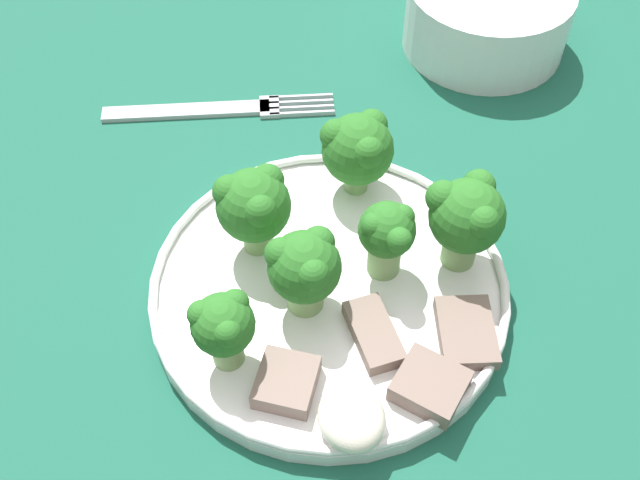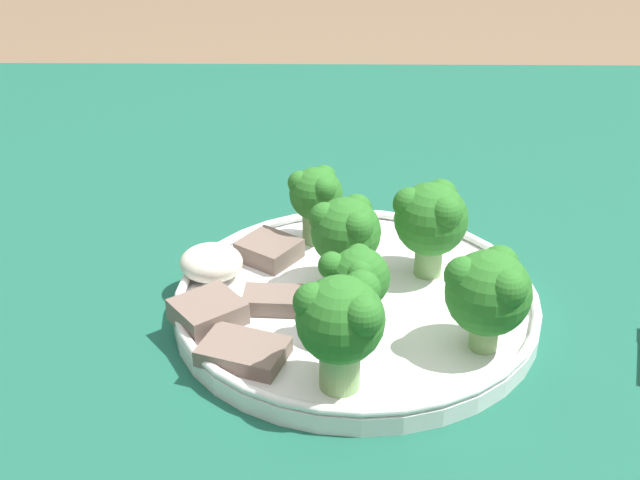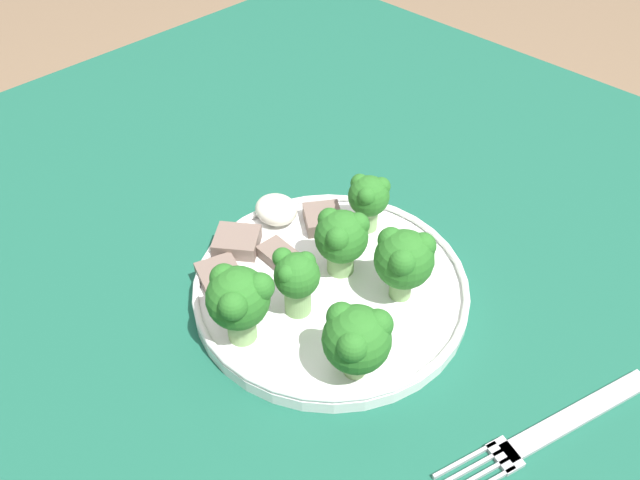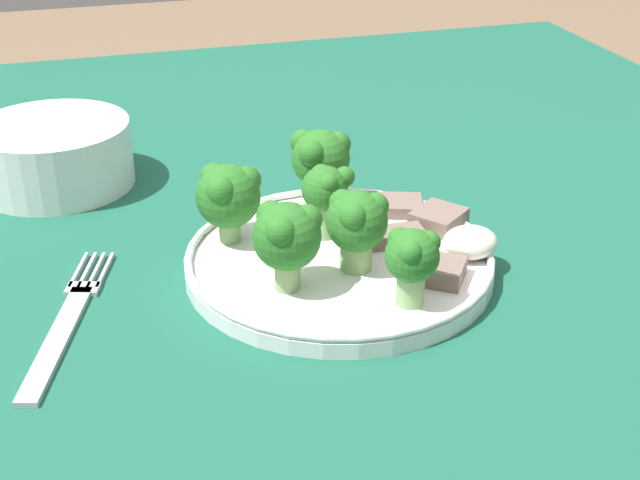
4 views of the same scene
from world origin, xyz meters
name	(u,v)px [view 2 (image 2 of 4)]	position (x,y,z in m)	size (l,w,h in m)	color
dinner_plate	(349,303)	(0.00, -0.06, 0.72)	(0.23, 0.23, 0.02)	white
broccoli_floret_near_rim_left	(489,291)	(-0.07, -0.01, 0.76)	(0.05, 0.05, 0.06)	#7FA866
broccoli_floret_center_left	(346,233)	(0.01, -0.08, 0.76)	(0.05, 0.05, 0.06)	#7FA866
broccoli_floret_back_left	(316,196)	(0.03, -0.14, 0.76)	(0.04, 0.04, 0.06)	#7FA866
broccoli_floret_front_left	(350,282)	(0.00, -0.03, 0.76)	(0.04, 0.04, 0.06)	#7FA866
broccoli_floret_center_back	(340,321)	(0.01, 0.02, 0.76)	(0.05, 0.05, 0.07)	#7FA866
broccoli_floret_mid_cluster	(431,218)	(-0.05, -0.10, 0.76)	(0.05, 0.05, 0.07)	#7FA866
meat_slice_front_slice	(282,301)	(0.05, -0.05, 0.72)	(0.05, 0.03, 0.01)	#756056
meat_slice_middle_slice	(269,250)	(0.06, -0.11, 0.73)	(0.05, 0.05, 0.01)	#756056
meat_slice_rear_slice	(208,312)	(0.09, -0.04, 0.73)	(0.05, 0.05, 0.01)	#756056
meat_slice_edge_slice	(243,356)	(0.07, 0.00, 0.72)	(0.06, 0.05, 0.01)	#756056
sauce_dollop	(211,263)	(0.10, -0.09, 0.73)	(0.04, 0.04, 0.02)	silver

